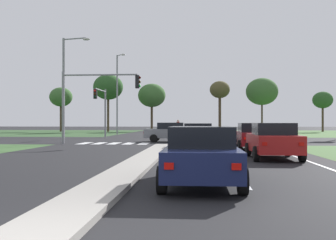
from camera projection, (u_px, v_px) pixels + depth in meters
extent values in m
plane|color=black|center=(172.00, 140.00, 34.73)|extent=(200.00, 200.00, 0.00)
cube|color=#2D4C28|center=(19.00, 132.00, 61.08)|extent=(35.00, 35.00, 0.01)
cube|color=gray|center=(142.00, 161.00, 15.78)|extent=(1.20, 22.00, 0.14)
cube|color=gray|center=(183.00, 132.00, 59.66)|extent=(1.20, 36.00, 0.14)
cube|color=silver|center=(245.00, 184.00, 10.42)|extent=(0.14, 2.00, 0.01)
cube|color=silver|center=(228.00, 161.00, 16.40)|extent=(0.14, 2.00, 0.01)
cube|color=silver|center=(220.00, 151.00, 22.39)|extent=(0.14, 2.00, 0.01)
cube|color=silver|center=(215.00, 145.00, 28.37)|extent=(0.14, 2.00, 0.01)
cube|color=silver|center=(309.00, 161.00, 16.27)|extent=(0.14, 24.00, 0.01)
cube|color=silver|center=(220.00, 145.00, 27.46)|extent=(6.40, 0.50, 0.01)
cube|color=silver|center=(85.00, 143.00, 30.03)|extent=(0.70, 2.80, 0.01)
cube|color=silver|center=(99.00, 143.00, 29.94)|extent=(0.70, 2.80, 0.01)
cube|color=silver|center=(114.00, 143.00, 29.85)|extent=(0.70, 2.80, 0.01)
cube|color=silver|center=(129.00, 143.00, 29.77)|extent=(0.70, 2.80, 0.01)
cube|color=silver|center=(144.00, 144.00, 29.68)|extent=(0.70, 2.80, 0.01)
cube|color=#161E47|center=(201.00, 159.00, 10.29)|extent=(1.82, 4.43, 0.68)
cube|color=black|center=(201.00, 137.00, 10.14)|extent=(1.60, 2.04, 0.52)
cube|color=red|center=(169.00, 166.00, 8.11)|extent=(0.20, 0.04, 0.14)
cube|color=red|center=(236.00, 167.00, 8.01)|extent=(0.20, 0.04, 0.14)
cylinder|color=black|center=(171.00, 166.00, 11.77)|extent=(0.22, 0.64, 0.64)
cylinder|color=black|center=(232.00, 167.00, 11.63)|extent=(0.22, 0.64, 0.64)
cylinder|color=black|center=(162.00, 180.00, 8.94)|extent=(0.22, 0.64, 0.64)
cylinder|color=black|center=(243.00, 181.00, 8.80)|extent=(0.22, 0.64, 0.64)
cube|color=maroon|center=(253.00, 138.00, 22.96)|extent=(1.76, 4.32, 0.74)
cube|color=black|center=(253.00, 127.00, 22.82)|extent=(1.55, 1.99, 0.52)
cube|color=red|center=(246.00, 138.00, 20.84)|extent=(0.20, 0.04, 0.14)
cube|color=red|center=(271.00, 139.00, 20.74)|extent=(0.20, 0.04, 0.14)
cylinder|color=black|center=(235.00, 143.00, 24.41)|extent=(0.22, 0.64, 0.64)
cylinder|color=black|center=(264.00, 143.00, 24.27)|extent=(0.22, 0.64, 0.64)
cylinder|color=black|center=(240.00, 146.00, 21.65)|extent=(0.22, 0.64, 0.64)
cylinder|color=black|center=(273.00, 146.00, 21.52)|extent=(0.22, 0.64, 0.64)
cube|color=black|center=(198.00, 137.00, 24.67)|extent=(1.87, 4.23, 0.71)
cube|color=black|center=(198.00, 128.00, 24.52)|extent=(1.65, 1.95, 0.52)
cube|color=red|center=(186.00, 137.00, 22.60)|extent=(0.20, 0.04, 0.14)
cube|color=red|center=(210.00, 138.00, 22.49)|extent=(0.20, 0.04, 0.14)
cylinder|color=black|center=(184.00, 142.00, 26.09)|extent=(0.22, 0.64, 0.64)
cylinder|color=black|center=(212.00, 142.00, 25.95)|extent=(0.22, 0.64, 0.64)
cylinder|color=black|center=(182.00, 144.00, 23.39)|extent=(0.22, 0.64, 0.64)
cylinder|color=black|center=(214.00, 144.00, 23.25)|extent=(0.22, 0.64, 0.64)
cube|color=#A31919|center=(273.00, 143.00, 17.48)|extent=(1.87, 4.13, 0.76)
cube|color=black|center=(274.00, 129.00, 17.34)|extent=(1.64, 1.90, 0.52)
cube|color=red|center=(265.00, 144.00, 15.46)|extent=(0.20, 0.04, 0.14)
cube|color=red|center=(301.00, 144.00, 15.35)|extent=(0.20, 0.04, 0.14)
cylinder|color=black|center=(248.00, 149.00, 18.87)|extent=(0.22, 0.64, 0.64)
cylinder|color=black|center=(287.00, 150.00, 18.73)|extent=(0.22, 0.64, 0.64)
cylinder|color=black|center=(256.00, 154.00, 16.24)|extent=(0.22, 0.64, 0.64)
cylinder|color=black|center=(302.00, 154.00, 16.10)|extent=(0.22, 0.64, 0.64)
cube|color=slate|center=(173.00, 133.00, 32.35)|extent=(4.59, 1.88, 0.75)
cube|color=black|center=(171.00, 126.00, 32.37)|extent=(2.11, 1.65, 0.52)
cube|color=red|center=(146.00, 132.00, 33.24)|extent=(0.04, 0.20, 0.14)
cube|color=red|center=(144.00, 133.00, 31.81)|extent=(0.04, 0.20, 0.14)
cylinder|color=black|center=(191.00, 138.00, 33.18)|extent=(0.64, 0.22, 0.64)
cylinder|color=black|center=(190.00, 138.00, 31.30)|extent=(0.64, 0.22, 0.64)
cylinder|color=black|center=(156.00, 137.00, 33.40)|extent=(0.64, 0.22, 0.64)
cylinder|color=black|center=(154.00, 138.00, 31.52)|extent=(0.64, 0.22, 0.64)
cylinder|color=gray|center=(105.00, 113.00, 41.90)|extent=(0.18, 0.18, 5.12)
cylinder|color=gray|center=(101.00, 90.00, 39.86)|extent=(0.12, 4.11, 0.12)
cube|color=black|center=(95.00, 94.00, 37.80)|extent=(0.32, 0.26, 0.95)
sphere|color=red|center=(95.00, 91.00, 37.65)|extent=(0.20, 0.20, 0.20)
sphere|color=#3A2405|center=(95.00, 94.00, 37.64)|extent=(0.20, 0.20, 0.20)
sphere|color=black|center=(95.00, 97.00, 37.64)|extent=(0.20, 0.20, 0.20)
cylinder|color=gray|center=(63.00, 108.00, 28.73)|extent=(0.18, 0.18, 5.33)
cylinder|color=gray|center=(100.00, 75.00, 28.54)|extent=(5.50, 0.12, 0.12)
cube|color=black|center=(137.00, 82.00, 28.33)|extent=(0.26, 0.32, 0.95)
sphere|color=#360503|center=(140.00, 78.00, 28.32)|extent=(0.20, 0.20, 0.20)
sphere|color=#3A2405|center=(140.00, 82.00, 28.32)|extent=(0.20, 0.20, 0.20)
sphere|color=green|center=(140.00, 86.00, 28.32)|extent=(0.20, 0.20, 0.20)
cylinder|color=gray|center=(64.00, 90.00, 30.80)|extent=(0.20, 0.20, 8.23)
cylinder|color=gray|center=(75.00, 39.00, 30.51)|extent=(1.98, 0.57, 0.10)
ellipsoid|color=#B2B2A8|center=(86.00, 39.00, 30.20)|extent=(0.56, 0.28, 0.20)
cylinder|color=gray|center=(117.00, 95.00, 51.30)|extent=(0.20, 0.20, 10.39)
cylinder|color=gray|center=(120.00, 55.00, 50.58)|extent=(1.15, 1.47, 0.10)
ellipsoid|color=#B2B2A8|center=(123.00, 55.00, 49.84)|extent=(0.56, 0.28, 0.20)
cylinder|color=maroon|center=(178.00, 132.00, 43.63)|extent=(0.16, 0.16, 0.75)
cylinder|color=maroon|center=(178.00, 125.00, 43.64)|extent=(0.34, 0.34, 0.78)
sphere|color=tan|center=(178.00, 121.00, 43.64)|extent=(0.22, 0.22, 0.22)
cylinder|color=#423323|center=(61.00, 117.00, 66.37)|extent=(0.38, 0.38, 4.81)
ellipsoid|color=#38602D|center=(61.00, 97.00, 66.39)|extent=(3.83, 3.83, 3.26)
cylinder|color=#423323|center=(108.00, 113.00, 65.85)|extent=(0.38, 0.38, 6.13)
ellipsoid|color=#285123|center=(108.00, 87.00, 65.87)|extent=(4.99, 4.99, 4.24)
cylinder|color=#423323|center=(152.00, 117.00, 67.50)|extent=(0.40, 0.40, 4.91)
ellipsoid|color=#38602D|center=(152.00, 95.00, 67.52)|extent=(4.74, 4.74, 4.03)
cylinder|color=#423323|center=(220.00, 113.00, 67.70)|extent=(0.46, 0.46, 6.27)
ellipsoid|color=#4C4728|center=(220.00, 90.00, 67.72)|extent=(3.47, 3.47, 2.95)
cylinder|color=#423323|center=(262.00, 116.00, 67.05)|extent=(0.29, 0.29, 5.34)
ellipsoid|color=#38602D|center=(262.00, 92.00, 67.07)|extent=(5.45, 5.45, 4.63)
cylinder|color=#423323|center=(323.00, 119.00, 64.95)|extent=(0.34, 0.34, 4.39)
ellipsoid|color=#285123|center=(323.00, 100.00, 64.96)|extent=(3.28, 3.28, 2.79)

